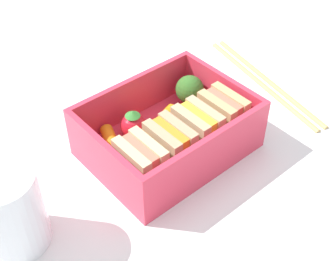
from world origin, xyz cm
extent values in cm
cube|color=white|center=(0.00, 0.00, -1.00)|extent=(120.00, 120.00, 2.00)
cube|color=#E2354D|center=(0.00, 0.00, 0.60)|extent=(16.50, 12.60, 1.20)
cube|color=#E2354D|center=(0.00, 6.00, 3.60)|extent=(16.50, 0.60, 4.81)
cube|color=#E2354D|center=(0.00, -6.00, 3.60)|extent=(16.50, 0.60, 4.81)
cube|color=#E2354D|center=(-7.95, 0.00, 3.60)|extent=(0.60, 11.40, 4.81)
cube|color=#E2354D|center=(7.95, 0.00, 3.60)|extent=(0.60, 11.40, 4.81)
cube|color=tan|center=(-6.53, 2.43, 3.46)|extent=(1.02, 4.86, 4.53)
cube|color=#D87259|center=(-5.51, 2.43, 3.46)|extent=(1.02, 4.47, 4.16)
cube|color=tan|center=(-4.49, 2.43, 3.46)|extent=(1.02, 4.86, 4.53)
cube|color=tan|center=(-2.86, 2.43, 3.46)|extent=(1.02, 4.86, 4.53)
cube|color=yellow|center=(-1.84, 2.43, 3.46)|extent=(1.02, 4.47, 4.16)
cube|color=tan|center=(-0.82, 2.43, 3.46)|extent=(1.02, 4.86, 4.53)
cube|color=tan|center=(0.82, 2.43, 3.46)|extent=(1.02, 4.86, 4.53)
cube|color=orange|center=(1.84, 2.43, 3.46)|extent=(1.02, 4.47, 4.16)
cube|color=tan|center=(2.86, 2.43, 3.46)|extent=(1.02, 4.86, 4.53)
cube|color=#D1C08B|center=(4.49, 2.43, 3.46)|extent=(1.02, 4.86, 4.53)
cube|color=#D87259|center=(5.51, 2.43, 3.46)|extent=(1.02, 4.47, 4.16)
cube|color=#D1C08B|center=(6.53, 2.43, 3.46)|extent=(1.02, 4.86, 4.53)
cylinder|color=#8ABD6E|center=(-5.79, -2.97, 1.80)|extent=(1.37, 1.37, 1.20)
sphere|color=#366927|center=(-5.79, -2.97, 3.52)|extent=(3.20, 3.20, 3.20)
cylinder|color=orange|center=(-1.60, -2.41, 1.93)|extent=(3.88, 2.59, 1.46)
sphere|color=red|center=(2.18, -3.10, 2.57)|extent=(2.73, 2.73, 2.73)
cone|color=#398B38|center=(2.18, -3.10, 4.23)|extent=(1.64, 1.64, 0.60)
cylinder|color=orange|center=(5.14, -2.92, 1.89)|extent=(3.00, 5.02, 1.37)
cylinder|color=tan|center=(-17.82, -1.08, 0.35)|extent=(4.89, 20.79, 0.70)
cylinder|color=tan|center=(-16.65, -1.32, 0.35)|extent=(4.89, 20.79, 0.70)
cylinder|color=white|center=(17.66, 0.10, 4.03)|extent=(5.93, 5.93, 8.06)
camera|label=1|loc=(23.67, 27.41, 35.19)|focal=50.00mm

